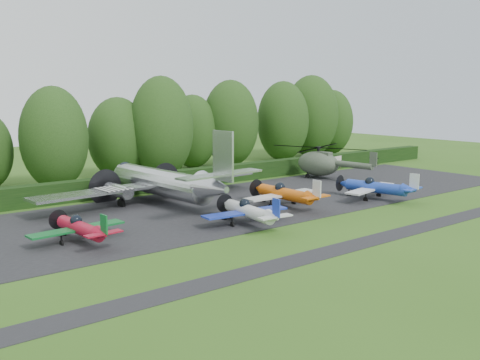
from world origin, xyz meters
TOP-DOWN VIEW (x-y plane):
  - ground at (0.00, 0.00)m, footprint 160.00×160.00m
  - apron at (0.00, 10.00)m, footprint 70.00×18.00m
  - taxiway_verge at (0.00, -6.00)m, footprint 70.00×2.00m
  - hedgerow at (0.00, 21.00)m, footprint 90.00×1.60m
  - transport_plane at (-5.09, 14.29)m, footprint 24.13×18.50m
  - light_plane_red at (-16.30, 6.29)m, footprint 6.97×7.32m
  - light_plane_white at (-3.76, 2.88)m, footprint 7.44×7.82m
  - light_plane_orange at (3.22, 6.23)m, footprint 8.03×8.44m
  - light_plane_blue at (12.72, 3.31)m, footprint 7.91×8.32m
  - helicopter at (18.04, 16.21)m, footprint 12.20×14.29m
  - sign_board at (25.14, 19.86)m, footprint 3.27×0.12m
  - tree_0 at (33.78, 33.20)m, footprint 8.96×8.96m
  - tree_1 at (26.25, 31.80)m, footprint 8.00×8.00m
  - tree_2 at (-10.24, 28.55)m, footprint 7.28×7.28m
  - tree_6 at (2.89, 28.24)m, footprint 7.79×7.79m
  - tree_7 at (-1.43, 31.39)m, footprint 7.44×7.44m
  - tree_8 at (10.90, 33.67)m, footprint 7.05×7.05m
  - tree_9 at (16.32, 32.05)m, footprint 8.11×8.11m
  - tree_10 at (39.22, 33.60)m, footprint 7.39×7.39m

SIDE VIEW (x-z plane):
  - ground at x=0.00m, z-range 0.00..0.00m
  - hedgerow at x=0.00m, z-range -1.00..1.00m
  - taxiway_verge at x=0.00m, z-range 0.00..0.00m
  - apron at x=0.00m, z-range 0.00..0.01m
  - light_plane_red at x=-16.30m, z-range -0.22..2.45m
  - light_plane_white at x=-3.76m, z-range -0.24..2.62m
  - sign_board at x=25.14m, z-range 0.32..2.16m
  - light_plane_blue at x=12.72m, z-range -0.25..2.79m
  - light_plane_orange at x=3.22m, z-range -0.26..2.83m
  - helicopter at x=18.04m, z-range 0.15..4.08m
  - transport_plane at x=-5.09m, z-range -1.71..6.02m
  - tree_7 at x=-1.43m, z-range -0.01..9.99m
  - tree_8 at x=10.90m, z-range -0.01..10.25m
  - tree_10 at x=39.22m, z-range -0.01..10.97m
  - tree_2 at x=-10.24m, z-range -0.01..11.26m
  - tree_1 at x=26.25m, z-range -0.01..12.26m
  - tree_9 at x=16.32m, z-range -0.01..12.32m
  - tree_6 at x=2.89m, z-range -0.01..12.56m
  - tree_0 at x=33.78m, z-range -0.01..13.34m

